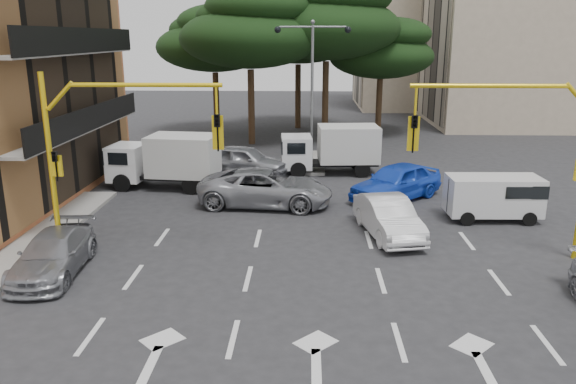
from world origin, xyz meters
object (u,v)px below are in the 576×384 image
Objects in this scene: signal_mast_right at (533,142)px; box_truck_a at (165,161)px; car_silver_cross_b at (244,161)px; signal_mast_left at (103,139)px; box_truck_b at (331,150)px; car_silver_wagon at (53,254)px; car_blue_compact at (396,182)px; van_white at (493,198)px; car_white_hatch at (388,217)px; car_silver_cross_a at (266,188)px; street_lamp_center at (312,67)px.

box_truck_a is at bearing 148.73° from signal_mast_right.
car_silver_cross_b is at bearing 133.15° from signal_mast_right.
signal_mast_left is (-13.61, 0.00, 0.00)m from signal_mast_right.
signal_mast_left is at bearing 177.12° from car_silver_cross_b.
box_truck_b is (-5.80, 11.61, -2.61)m from signal_mast_right.
signal_mast_right is at bearing 0.00° from signal_mast_left.
box_truck_b is (9.00, 13.40, 0.65)m from car_silver_wagon.
van_white is at bearing 7.99° from car_blue_compact.
signal_mast_left is at bearing -179.61° from car_white_hatch.
car_white_hatch is at bearing -122.23° from car_silver_cross_a.
car_silver_cross_b is 4.41m from box_truck_a.
signal_mast_left reaches higher than box_truck_b.
signal_mast_right is 16.41m from box_truck_a.
car_silver_wagon is (-14.80, -1.79, -3.26)m from signal_mast_right.
street_lamp_center is at bearing -8.07° from car_silver_cross_a.
signal_mast_right is 15.40m from car_silver_cross_b.
van_white is at bearing -100.97° from box_truck_a.
box_truck_b is at bearing -142.52° from van_white.
box_truck_a is (-14.18, 4.40, 0.39)m from van_white.
box_truck_b reaches higher than car_silver_cross_a.
car_silver_wagon is 10.26m from box_truck_a.
street_lamp_center reaches higher than box_truck_b.
street_lamp_center reaches higher than car_silver_cross_b.
signal_mast_right is 1.06× the size of car_silver_cross_a.
car_silver_cross_a is 1.59× the size of van_white.
car_blue_compact is 1.03× the size of car_silver_cross_b.
car_silver_wagon is at bearing -179.07° from box_truck_a.
van_white reaches higher than car_silver_cross_b.
car_white_hatch is 9.80m from box_truck_b.
signal_mast_left is at bearing -100.72° from car_blue_compact.
car_silver_wagon is (-8.00, -15.80, -4.81)m from street_lamp_center.
box_truck_b is (-2.73, 4.88, 0.46)m from car_blue_compact.
street_lamp_center is 4.90m from box_truck_b.
box_truck_a is at bearing -108.65° from van_white.
car_blue_compact is 5.84m from car_silver_cross_a.
signal_mast_right is at bearing -18.78° from car_blue_compact.
car_blue_compact is 0.91× the size of box_truck_a.
box_truck_b is (4.52, 0.60, 0.48)m from car_silver_cross_b.
car_silver_wagon is 1.20× the size of van_white.
car_blue_compact reaches higher than car_silver_cross_a.
car_silver_cross_b is 12.74m from van_white.
car_silver_cross_b is (-7.25, 4.28, -0.02)m from car_blue_compact.
box_truck_a is at bearing 140.11° from car_silver_cross_b.
car_silver_cross_a is at bearing -101.46° from van_white.
box_truck_a reaches higher than box_truck_b.
car_silver_cross_a is (6.00, 7.42, 0.17)m from car_silver_wagon.
signal_mast_right reaches higher than car_white_hatch.
box_truck_a is at bearing 91.65° from signal_mast_left.
street_lamp_center is at bearing -145.91° from van_white.
street_lamp_center reaches higher than car_silver_wagon.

